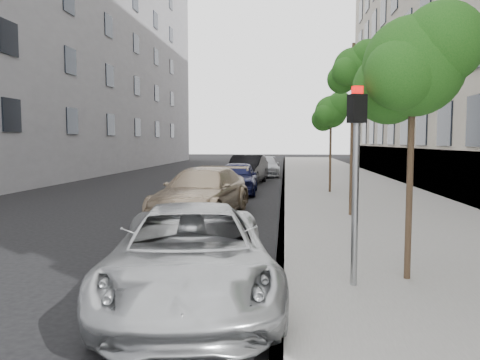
# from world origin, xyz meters

# --- Properties ---
(ground) EXTENTS (160.00, 160.00, 0.00)m
(ground) POSITION_xyz_m (0.00, 0.00, 0.00)
(ground) COLOR black
(ground) RESTS_ON ground
(sidewalk) EXTENTS (6.40, 72.00, 0.14)m
(sidewalk) POSITION_xyz_m (4.30, 24.00, 0.07)
(sidewalk) COLOR gray
(sidewalk) RESTS_ON ground
(curb) EXTENTS (0.15, 72.00, 0.14)m
(curb) POSITION_xyz_m (1.18, 24.00, 0.07)
(curb) COLOR #9E9B93
(curb) RESTS_ON ground
(tree_near) EXTENTS (1.85, 1.65, 4.24)m
(tree_near) POSITION_xyz_m (3.23, 1.50, 3.47)
(tree_near) COLOR #38281C
(tree_near) RESTS_ON sidewalk
(tree_mid) EXTENTS (1.53, 1.33, 5.08)m
(tree_mid) POSITION_xyz_m (3.23, 8.00, 4.44)
(tree_mid) COLOR #38281C
(tree_mid) RESTS_ON sidewalk
(tree_far) EXTENTS (1.71, 1.51, 4.30)m
(tree_far) POSITION_xyz_m (3.23, 14.50, 3.59)
(tree_far) COLOR #38281C
(tree_far) RESTS_ON sidewalk
(signal_pole) EXTENTS (0.29, 0.26, 2.99)m
(signal_pole) POSITION_xyz_m (2.30, 1.08, 2.02)
(signal_pole) COLOR #939699
(signal_pole) RESTS_ON sidewalk
(minivan) EXTENTS (3.05, 5.24, 1.37)m
(minivan) POSITION_xyz_m (-0.10, 0.54, 0.69)
(minivan) COLOR #B2B5B7
(minivan) RESTS_ON ground
(suv) EXTENTS (2.84, 5.43, 1.50)m
(suv) POSITION_xyz_m (-1.29, 8.12, 0.75)
(suv) COLOR tan
(suv) RESTS_ON ground
(sedan_blue) EXTENTS (1.83, 4.28, 1.44)m
(sedan_blue) POSITION_xyz_m (-0.86, 14.61, 0.72)
(sedan_blue) COLOR #11143A
(sedan_blue) RESTS_ON ground
(sedan_black) EXTENTS (2.18, 4.94, 1.58)m
(sedan_black) POSITION_xyz_m (-0.84, 19.72, 0.79)
(sedan_black) COLOR black
(sedan_black) RESTS_ON ground
(sedan_rear) EXTENTS (2.17, 4.69, 1.33)m
(sedan_rear) POSITION_xyz_m (-0.10, 25.35, 0.66)
(sedan_rear) COLOR #B4B6BC
(sedan_rear) RESTS_ON ground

